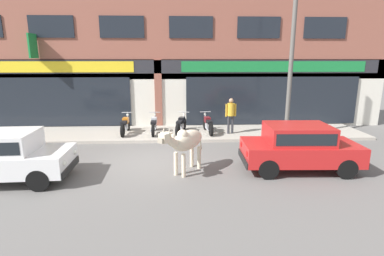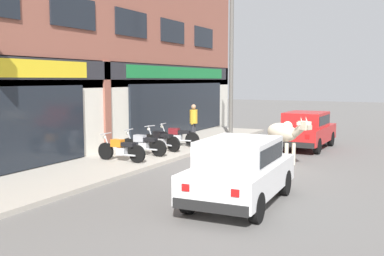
% 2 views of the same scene
% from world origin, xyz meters
% --- Properties ---
extents(ground_plane, '(90.00, 90.00, 0.00)m').
position_xyz_m(ground_plane, '(0.00, 0.00, 0.00)').
color(ground_plane, '#605E5B').
extents(sidewalk, '(19.00, 2.88, 0.13)m').
position_xyz_m(sidewalk, '(0.00, 3.64, 0.06)').
color(sidewalk, '#A8A093').
rests_on(sidewalk, ground).
extents(shop_building, '(23.00, 1.40, 8.15)m').
position_xyz_m(shop_building, '(-0.00, 5.33, 3.85)').
color(shop_building, '#8E5142').
rests_on(shop_building, ground).
extents(cow, '(1.47, 1.84, 1.61)m').
position_xyz_m(cow, '(1.19, -1.14, 1.01)').
color(cow, beige).
rests_on(cow, ground).
extents(car_0, '(3.66, 1.73, 1.46)m').
position_xyz_m(car_0, '(4.72, -1.08, 0.81)').
color(car_0, black).
rests_on(car_0, ground).
extents(car_1, '(3.66, 1.72, 1.46)m').
position_xyz_m(car_1, '(-3.96, -1.59, 0.81)').
color(car_1, black).
rests_on(car_1, ground).
extents(motorcycle_0, '(0.52, 1.81, 0.88)m').
position_xyz_m(motorcycle_0, '(-1.42, 3.44, 0.51)').
color(motorcycle_0, black).
rests_on(motorcycle_0, sidewalk).
extents(motorcycle_1, '(0.52, 1.81, 0.88)m').
position_xyz_m(motorcycle_1, '(-0.13, 3.43, 0.51)').
color(motorcycle_1, black).
rests_on(motorcycle_1, sidewalk).
extents(motorcycle_2, '(0.69, 1.78, 0.88)m').
position_xyz_m(motorcycle_2, '(1.10, 3.44, 0.51)').
color(motorcycle_2, black).
rests_on(motorcycle_2, sidewalk).
extents(motorcycle_3, '(0.52, 1.81, 0.88)m').
position_xyz_m(motorcycle_3, '(2.32, 3.44, 0.51)').
color(motorcycle_3, black).
rests_on(motorcycle_3, sidewalk).
extents(pedestrian, '(0.50, 0.32, 1.60)m').
position_xyz_m(pedestrian, '(3.32, 3.21, 1.11)').
color(pedestrian, '#2D2D33').
rests_on(pedestrian, sidewalk).
extents(utility_pole, '(0.18, 0.18, 6.35)m').
position_xyz_m(utility_pole, '(5.63, 2.50, 3.30)').
color(utility_pole, '#595651').
rests_on(utility_pole, sidewalk).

